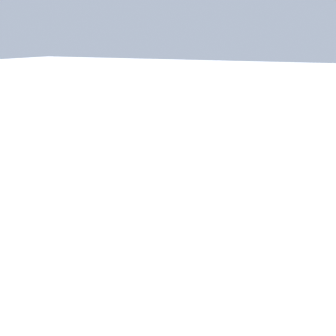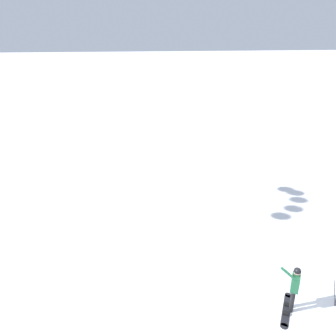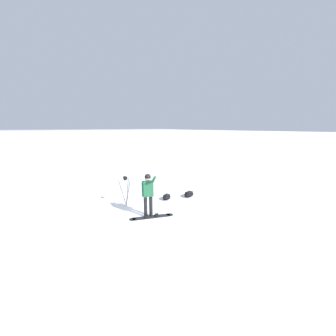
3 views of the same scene
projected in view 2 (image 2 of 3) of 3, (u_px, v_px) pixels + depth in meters
name	position (u px, v px, depth m)	size (l,w,h in m)	color
ground_plane	(295.00, 307.00, 12.07)	(300.00, 300.00, 0.00)	white
snowboarder	(295.00, 284.00, 11.55)	(0.48, 0.79, 1.82)	black
snowboard	(286.00, 310.00, 11.92)	(1.59, 1.06, 0.10)	black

